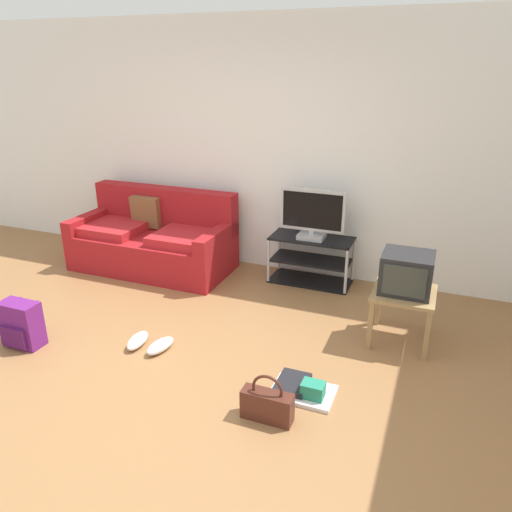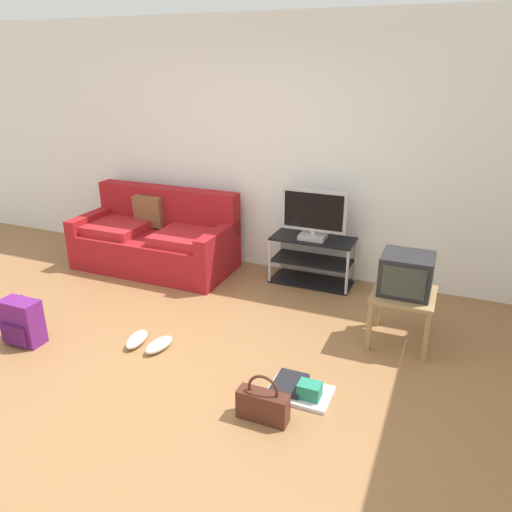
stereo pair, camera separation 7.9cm
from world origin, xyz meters
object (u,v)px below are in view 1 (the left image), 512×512
couch (154,240)px  backpack (22,325)px  handbag (267,404)px  floor_tray (302,389)px  side_table (403,300)px  crt_tv (407,273)px  tv_stand (311,260)px  flat_tv (312,215)px  sneakers_pair (149,343)px

couch → backpack: 1.89m
handbag → floor_tray: bearing=67.3°
side_table → floor_tray: side_table is taller
crt_tv → floor_tray: (-0.56, -1.03, -0.58)m
couch → crt_tv: couch is taller
backpack → floor_tray: bearing=-10.7°
couch → backpack: size_ratio=4.57×
tv_stand → side_table: size_ratio=1.72×
handbag → side_table: bearing=62.6°
tv_stand → backpack: tv_stand is taller
handbag → tv_stand: bearing=98.5°
flat_tv → sneakers_pair: bearing=-116.7°
flat_tv → backpack: (-1.89, -2.11, -0.57)m
couch → handbag: couch is taller
sneakers_pair → side_table: bearing=24.9°
tv_stand → flat_tv: (0.00, -0.02, 0.51)m
side_table → sneakers_pair: 2.15m
backpack → flat_tv: bearing=32.0°
tv_stand → side_table: 1.38m
flat_tv → floor_tray: size_ratio=1.51×
backpack → sneakers_pair: 1.07m
handbag → sneakers_pair: 1.31m
backpack → side_table: bearing=6.8°
tv_stand → flat_tv: size_ratio=1.28×
couch → side_table: size_ratio=3.55×
floor_tray → crt_tv: bearing=61.5°
couch → tv_stand: (1.79, 0.25, -0.07)m
handbag → flat_tv: bearing=98.6°
crt_tv → backpack: (-2.93, -1.25, -0.43)m
flat_tv → floor_tray: bearing=-75.7°
flat_tv → handbag: size_ratio=1.95×
tv_stand → crt_tv: 1.41m
handbag → sneakers_pair: (-1.22, 0.46, -0.07)m
side_table → crt_tv: 0.24m
side_table → couch: bearing=167.1°
backpack → floor_tray: 2.39m
handbag → floor_tray: (0.14, 0.34, -0.08)m
crt_tv → handbag: crt_tv is taller
floor_tray → sneakers_pair: bearing=175.1°
backpack → couch: bearing=70.8°
tv_stand → sneakers_pair: size_ratio=2.22×
flat_tv → side_table: size_ratio=1.35×
couch → floor_tray: (2.27, -1.66, -0.28)m
flat_tv → tv_stand: bearing=90.0°
crt_tv → floor_tray: 1.31m
couch → sneakers_pair: couch is taller
sneakers_pair → floor_tray: floor_tray is taller
sneakers_pair → floor_tray: (1.37, -0.12, -0.00)m
tv_stand → crt_tv: (1.04, -0.88, 0.37)m
floor_tray → couch: bearing=143.8°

